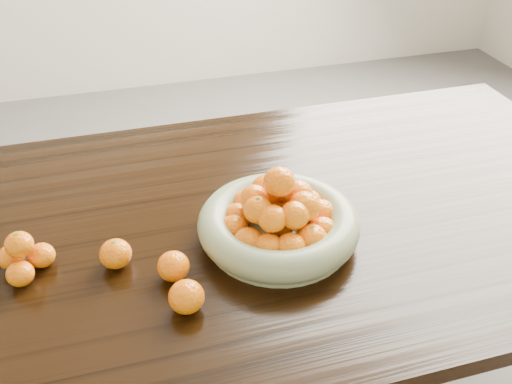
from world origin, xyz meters
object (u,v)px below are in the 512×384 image
object	(u,v)px
dining_table	(234,249)
fruit_bowl	(279,220)
orange_pyramid	(23,257)
loose_orange_0	(116,254)

from	to	relation	value
dining_table	fruit_bowl	world-z (taller)	fruit_bowl
dining_table	fruit_bowl	xyz separation A→B (m)	(0.08, -0.09, 0.14)
dining_table	orange_pyramid	bearing A→B (deg)	-173.14
dining_table	fruit_bowl	bearing A→B (deg)	-48.84
orange_pyramid	loose_orange_0	world-z (taller)	orange_pyramid
fruit_bowl	loose_orange_0	size ratio (longest dim) A/B	5.29
dining_table	orange_pyramid	size ratio (longest dim) A/B	17.63
loose_orange_0	fruit_bowl	bearing A→B (deg)	-1.06
loose_orange_0	orange_pyramid	bearing A→B (deg)	169.97
fruit_bowl	orange_pyramid	size ratio (longest dim) A/B	3.06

